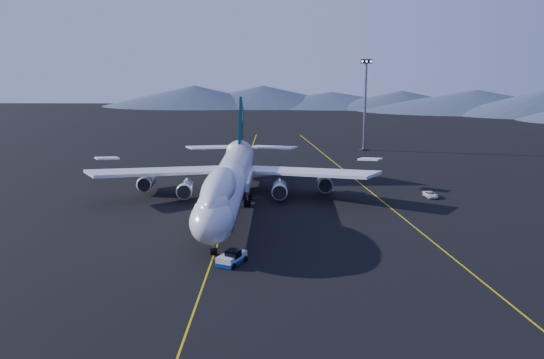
{
  "coord_description": "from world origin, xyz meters",
  "views": [
    {
      "loc": [
        10.5,
        -112.33,
        29.43
      ],
      "look_at": [
        8.11,
        -0.23,
        6.0
      ],
      "focal_mm": 40.0,
      "sensor_mm": 36.0,
      "label": 1
    }
  ],
  "objects_px": {
    "boeing_747": "(229,180)",
    "floodlight_mast": "(365,105)",
    "service_van": "(430,194)",
    "pushback_tug": "(232,259)"
  },
  "relations": [
    {
      "from": "boeing_747",
      "to": "pushback_tug",
      "type": "height_order",
      "value": "boeing_747"
    },
    {
      "from": "pushback_tug",
      "to": "floodlight_mast",
      "type": "bearing_deg",
      "value": 97.25
    },
    {
      "from": "boeing_747",
      "to": "service_van",
      "type": "relative_size",
      "value": 16.24
    },
    {
      "from": "service_van",
      "to": "floodlight_mast",
      "type": "height_order",
      "value": "floodlight_mast"
    },
    {
      "from": "boeing_747",
      "to": "floodlight_mast",
      "type": "bearing_deg",
      "value": 64.64
    },
    {
      "from": "pushback_tug",
      "to": "service_van",
      "type": "relative_size",
      "value": 1.29
    },
    {
      "from": "service_van",
      "to": "floodlight_mast",
      "type": "xyz_separation_m",
      "value": [
        -5.86,
        62.93,
        13.4
      ]
    },
    {
      "from": "service_van",
      "to": "pushback_tug",
      "type": "bearing_deg",
      "value": -143.77
    },
    {
      "from": "boeing_747",
      "to": "floodlight_mast",
      "type": "distance_m",
      "value": 82.14
    },
    {
      "from": "boeing_747",
      "to": "floodlight_mast",
      "type": "xyz_separation_m",
      "value": [
        35.0,
        73.85,
        8.21
      ]
    }
  ]
}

